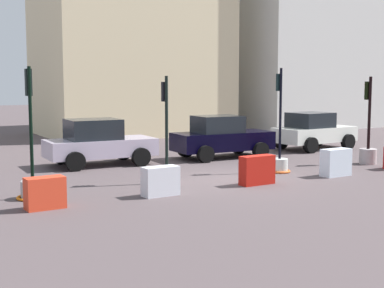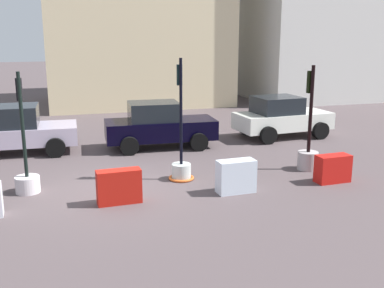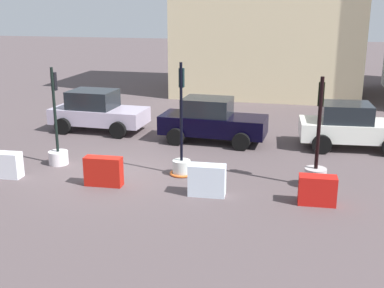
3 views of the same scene
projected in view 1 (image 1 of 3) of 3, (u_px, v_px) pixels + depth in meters
ground_plane at (235, 179)px, 17.94m from camera, size 120.00×120.00×0.00m
traffic_light_0 at (32, 178)px, 14.97m from camera, size 0.89×0.89×3.56m
traffic_light_1 at (167, 165)px, 17.19m from camera, size 0.67×0.67×3.33m
traffic_light_2 at (279, 157)px, 19.30m from camera, size 0.77×0.77×3.61m
traffic_light_3 at (368, 147)px, 21.24m from camera, size 0.66×0.66×3.34m
construction_barrier_0 at (45, 193)px, 13.79m from camera, size 0.99×0.51×0.80m
construction_barrier_1 at (160, 181)px, 15.36m from camera, size 1.04×0.50×0.82m
construction_barrier_2 at (257, 170)px, 17.02m from camera, size 1.16×0.45×0.90m
construction_barrier_3 at (336, 162)px, 18.54m from camera, size 1.08×0.52×0.92m
car_white_van at (314, 131)px, 25.78m from camera, size 4.10×2.40×1.72m
car_black_sedan at (222, 137)px, 22.86m from camera, size 4.23×2.18×1.76m
car_silver_hatchback at (98, 143)px, 20.86m from camera, size 4.10×2.28×1.75m
building_main_facade at (131, 41)px, 33.22m from camera, size 11.02×7.79×11.10m
building_corner_block at (310, 2)px, 39.76m from camera, size 13.80×9.98×17.54m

